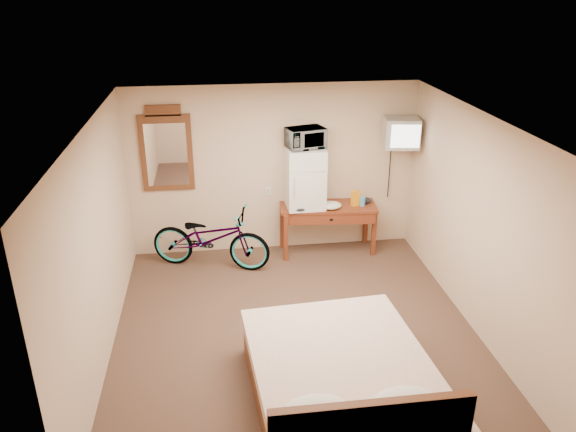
# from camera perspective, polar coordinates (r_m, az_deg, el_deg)

# --- Properties ---
(room) EXTENTS (4.60, 4.64, 2.50)m
(room) POSITION_cam_1_polar(r_m,az_deg,el_deg) (6.12, 0.86, -2.03)
(room) COLOR #513828
(room) RESTS_ON ground
(desk) EXTENTS (1.46, 0.67, 0.75)m
(desk) POSITION_cam_1_polar(r_m,az_deg,el_deg) (8.30, 4.12, 0.27)
(desk) COLOR brown
(desk) RESTS_ON floor
(mini_fridge) EXTENTS (0.55, 0.54, 0.88)m
(mini_fridge) POSITION_cam_1_polar(r_m,az_deg,el_deg) (8.09, 1.74, 3.93)
(mini_fridge) COLOR white
(mini_fridge) RESTS_ON desk
(microwave) EXTENTS (0.59, 0.48, 0.29)m
(microwave) POSITION_cam_1_polar(r_m,az_deg,el_deg) (7.92, 1.79, 7.93)
(microwave) COLOR white
(microwave) RESTS_ON mini_fridge
(snack_bag) EXTENTS (0.13, 0.10, 0.24)m
(snack_bag) POSITION_cam_1_polar(r_m,az_deg,el_deg) (8.27, 6.86, 1.82)
(snack_bag) COLOR orange
(snack_bag) RESTS_ON desk
(blue_cup) EXTENTS (0.08, 0.08, 0.13)m
(blue_cup) POSITION_cam_1_polar(r_m,az_deg,el_deg) (8.30, 7.59, 1.47)
(blue_cup) COLOR #4292E2
(blue_cup) RESTS_ON desk
(cloth_cream) EXTENTS (0.33, 0.25, 0.10)m
(cloth_cream) POSITION_cam_1_polar(r_m,az_deg,el_deg) (8.15, 4.33, 1.09)
(cloth_cream) COLOR silver
(cloth_cream) RESTS_ON desk
(cloth_dark_a) EXTENTS (0.26, 0.19, 0.10)m
(cloth_dark_a) POSITION_cam_1_polar(r_m,az_deg,el_deg) (8.05, 1.18, 0.83)
(cloth_dark_a) COLOR black
(cloth_dark_a) RESTS_ON desk
(cloth_dark_b) EXTENTS (0.18, 0.15, 0.08)m
(cloth_dark_b) POSITION_cam_1_polar(r_m,az_deg,el_deg) (8.42, 7.83, 1.60)
(cloth_dark_b) COLOR black
(cloth_dark_b) RESTS_ON desk
(crt_television) EXTENTS (0.53, 0.61, 0.42)m
(crt_television) POSITION_cam_1_polar(r_m,az_deg,el_deg) (8.21, 11.40, 8.30)
(crt_television) COLOR black
(crt_television) RESTS_ON room
(wall_mirror) EXTENTS (0.73, 0.04, 1.23)m
(wall_mirror) POSITION_cam_1_polar(r_m,az_deg,el_deg) (8.10, -12.26, 6.57)
(wall_mirror) COLOR brown
(wall_mirror) RESTS_ON room
(bicycle) EXTENTS (1.82, 1.09, 0.90)m
(bicycle) POSITION_cam_1_polar(r_m,az_deg,el_deg) (8.01, -7.87, -2.22)
(bicycle) COLOR black
(bicycle) RESTS_ON floor
(bed) EXTENTS (1.80, 2.30, 0.90)m
(bed) POSITION_cam_1_polar(r_m,az_deg,el_deg) (5.55, 5.70, -16.95)
(bed) COLOR brown
(bed) RESTS_ON floor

